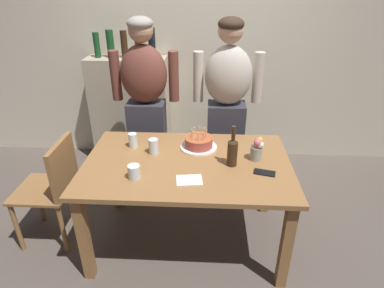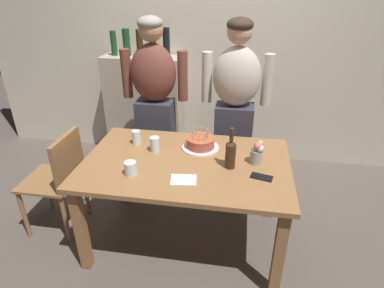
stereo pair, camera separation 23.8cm
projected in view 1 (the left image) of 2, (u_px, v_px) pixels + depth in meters
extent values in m
plane|color=#564C44|center=(188.00, 238.00, 2.69)|extent=(10.00, 10.00, 0.00)
cube|color=beige|center=(196.00, 44.00, 3.47)|extent=(5.20, 0.10, 2.60)
cube|color=olive|center=(187.00, 164.00, 2.36)|extent=(1.50, 0.96, 0.03)
cube|color=olive|center=(84.00, 239.00, 2.20)|extent=(0.07, 0.07, 0.70)
cube|color=olive|center=(286.00, 247.00, 2.13)|extent=(0.07, 0.07, 0.70)
cube|color=olive|center=(116.00, 174.00, 2.92)|extent=(0.07, 0.07, 0.70)
cube|color=olive|center=(267.00, 178.00, 2.86)|extent=(0.07, 0.07, 0.70)
cylinder|color=white|center=(199.00, 147.00, 2.54)|extent=(0.29, 0.29, 0.01)
cylinder|color=#B24C42|center=(199.00, 142.00, 2.52)|extent=(0.22, 0.22, 0.07)
cylinder|color=#B75B33|center=(199.00, 138.00, 2.50)|extent=(0.22, 0.22, 0.01)
cylinder|color=#93B7DB|center=(192.00, 134.00, 2.50)|extent=(0.01, 0.01, 0.05)
sphere|color=#F9C64C|center=(192.00, 130.00, 2.48)|extent=(0.01, 0.01, 0.01)
cylinder|color=beige|center=(193.00, 136.00, 2.46)|extent=(0.01, 0.01, 0.05)
sphere|color=#F9C64C|center=(193.00, 132.00, 2.44)|extent=(0.01, 0.01, 0.01)
cylinder|color=pink|center=(198.00, 137.00, 2.44)|extent=(0.01, 0.01, 0.05)
sphere|color=#F9C64C|center=(198.00, 133.00, 2.43)|extent=(0.01, 0.01, 0.01)
cylinder|color=#93B7DB|center=(203.00, 137.00, 2.45)|extent=(0.01, 0.01, 0.05)
sphere|color=#F9C64C|center=(204.00, 133.00, 2.44)|extent=(0.01, 0.01, 0.01)
cylinder|color=pink|center=(206.00, 134.00, 2.48)|extent=(0.01, 0.01, 0.05)
sphere|color=#F9C64C|center=(206.00, 130.00, 2.47)|extent=(0.01, 0.01, 0.01)
cylinder|color=pink|center=(204.00, 132.00, 2.52)|extent=(0.01, 0.01, 0.05)
sphere|color=#F9C64C|center=(204.00, 128.00, 2.51)|extent=(0.01, 0.01, 0.01)
cylinder|color=#EAB266|center=(199.00, 131.00, 2.54)|extent=(0.01, 0.01, 0.05)
sphere|color=#F9C64C|center=(199.00, 127.00, 2.52)|extent=(0.01, 0.01, 0.01)
cylinder|color=#EAB266|center=(194.00, 132.00, 2.53)|extent=(0.01, 0.01, 0.05)
sphere|color=#F9C64C|center=(194.00, 128.00, 2.51)|extent=(0.01, 0.01, 0.01)
cylinder|color=silver|center=(134.00, 172.00, 2.14)|extent=(0.08, 0.08, 0.10)
cylinder|color=silver|center=(154.00, 146.00, 2.44)|extent=(0.07, 0.07, 0.12)
cylinder|color=silver|center=(133.00, 140.00, 2.53)|extent=(0.07, 0.07, 0.11)
cylinder|color=#382314|center=(232.00, 154.00, 2.27)|extent=(0.07, 0.07, 0.18)
cone|color=#382314|center=(233.00, 141.00, 2.22)|extent=(0.07, 0.07, 0.03)
cylinder|color=#382314|center=(234.00, 133.00, 2.20)|extent=(0.03, 0.03, 0.10)
cube|color=black|center=(265.00, 173.00, 2.21)|extent=(0.16, 0.11, 0.01)
cube|color=white|center=(189.00, 180.00, 2.13)|extent=(0.18, 0.15, 0.01)
cylinder|color=#999E93|center=(256.00, 153.00, 2.36)|extent=(0.09, 0.09, 0.10)
sphere|color=silver|center=(260.00, 145.00, 2.31)|extent=(0.05, 0.05, 0.05)
sphere|color=gold|center=(260.00, 140.00, 2.31)|extent=(0.04, 0.04, 0.04)
sphere|color=#DB6670|center=(258.00, 143.00, 2.30)|extent=(0.06, 0.06, 0.06)
sphere|color=#DB6670|center=(258.00, 142.00, 2.32)|extent=(0.06, 0.06, 0.06)
cube|color=#33333D|center=(149.00, 147.00, 3.15)|extent=(0.34, 0.23, 0.92)
ellipsoid|color=brown|center=(144.00, 74.00, 2.82)|extent=(0.41, 0.27, 0.52)
sphere|color=tan|center=(141.00, 30.00, 2.65)|extent=(0.21, 0.21, 0.21)
ellipsoid|color=gray|center=(140.00, 23.00, 2.61)|extent=(0.21, 0.21, 0.12)
cylinder|color=brown|center=(174.00, 77.00, 2.85)|extent=(0.09, 0.09, 0.44)
cylinder|color=brown|center=(116.00, 76.00, 2.87)|extent=(0.09, 0.09, 0.44)
cube|color=#33333D|center=(224.00, 149.00, 3.12)|extent=(0.34, 0.23, 0.92)
ellipsoid|color=beige|center=(228.00, 75.00, 2.79)|extent=(0.41, 0.27, 0.52)
sphere|color=tan|center=(231.00, 30.00, 2.62)|extent=(0.21, 0.21, 0.21)
ellipsoid|color=#38281E|center=(231.00, 24.00, 2.58)|extent=(0.21, 0.21, 0.12)
cylinder|color=beige|center=(258.00, 78.00, 2.81)|extent=(0.09, 0.09, 0.44)
cylinder|color=beige|center=(198.00, 77.00, 2.84)|extent=(0.09, 0.09, 0.44)
cube|color=olive|center=(44.00, 189.00, 2.52)|extent=(0.42, 0.42, 0.02)
cube|color=olive|center=(63.00, 167.00, 2.42)|extent=(0.04, 0.40, 0.40)
cylinder|color=olive|center=(39.00, 199.00, 2.80)|extent=(0.04, 0.04, 0.45)
cylinder|color=olive|center=(17.00, 228.00, 2.48)|extent=(0.04, 0.04, 0.45)
cylinder|color=olive|center=(80.00, 200.00, 2.78)|extent=(0.04, 0.04, 0.45)
cylinder|color=olive|center=(63.00, 229.00, 2.46)|extent=(0.04, 0.04, 0.45)
cube|color=tan|center=(130.00, 111.00, 3.63)|extent=(0.84, 0.30, 1.19)
cylinder|color=#194723|center=(97.00, 45.00, 3.31)|extent=(0.06, 0.06, 0.25)
cylinder|color=#194723|center=(110.00, 44.00, 3.30)|extent=(0.08, 0.08, 0.28)
cylinder|color=#382314|center=(124.00, 44.00, 3.30)|extent=(0.07, 0.07, 0.27)
cylinder|color=#382314|center=(138.00, 45.00, 3.29)|extent=(0.07, 0.07, 0.27)
cylinder|color=black|center=(152.00, 43.00, 3.28)|extent=(0.07, 0.07, 0.30)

